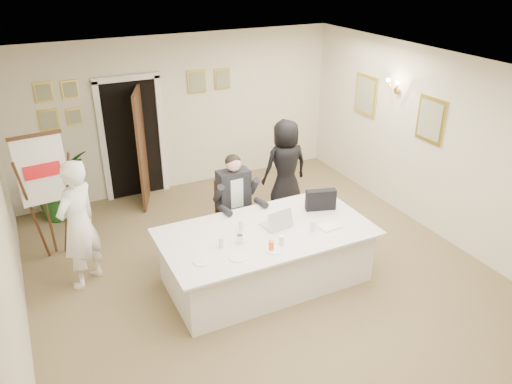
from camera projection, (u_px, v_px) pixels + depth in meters
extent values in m
plane|color=olive|center=(267.00, 281.00, 6.82)|extent=(7.00, 7.00, 0.00)
cube|color=white|center=(270.00, 76.00, 5.59)|extent=(6.00, 7.00, 0.02)
cube|color=#ECE3C7|center=(180.00, 114.00, 9.03)|extent=(6.00, 0.10, 2.80)
cube|color=#ECE3C7|center=(4.00, 245.00, 5.02)|extent=(0.10, 7.00, 2.80)
cube|color=#ECE3C7|center=(448.00, 150.00, 7.39)|extent=(0.10, 7.00, 2.80)
cube|color=black|center=(133.00, 140.00, 8.80)|extent=(0.92, 0.06, 2.10)
cube|color=white|center=(103.00, 145.00, 8.57)|extent=(0.10, 0.06, 2.20)
cube|color=white|center=(162.00, 136.00, 8.99)|extent=(0.10, 0.06, 2.20)
cube|color=#321D10|center=(142.00, 148.00, 8.49)|extent=(0.33, 0.81, 2.02)
cube|color=silver|center=(266.00, 257.00, 6.68)|extent=(2.58, 1.29, 0.75)
cube|color=silver|center=(266.00, 232.00, 6.51)|extent=(2.76, 1.47, 0.03)
cube|color=white|center=(41.00, 170.00, 6.69)|extent=(0.66, 0.26, 0.91)
imported|color=white|center=(79.00, 225.00, 6.41)|extent=(0.77, 0.75, 1.78)
imported|color=black|center=(285.00, 166.00, 8.35)|extent=(0.80, 0.53, 1.61)
imported|color=#1B531D|center=(56.00, 186.00, 8.25)|extent=(1.32, 1.29, 1.11)
cube|color=black|center=(321.00, 200.00, 6.98)|extent=(0.44, 0.23, 0.30)
cube|color=white|center=(330.00, 226.00, 6.58)|extent=(0.30, 0.22, 0.03)
cylinder|color=white|center=(202.00, 261.00, 5.86)|extent=(0.25, 0.25, 0.01)
cylinder|color=white|center=(238.00, 257.00, 5.93)|extent=(0.28, 0.28, 0.01)
cylinder|color=white|center=(274.00, 250.00, 6.08)|extent=(0.27, 0.27, 0.01)
cylinder|color=silver|center=(221.00, 243.00, 6.11)|extent=(0.06, 0.06, 0.14)
cylinder|color=silver|center=(281.00, 241.00, 6.14)|extent=(0.06, 0.06, 0.14)
cylinder|color=silver|center=(313.00, 226.00, 6.48)|extent=(0.09, 0.09, 0.14)
cylinder|color=silver|center=(241.00, 225.00, 6.49)|extent=(0.07, 0.07, 0.14)
cylinder|color=#FF5F15|center=(271.00, 246.00, 6.05)|extent=(0.07, 0.07, 0.13)
cylinder|color=silver|center=(240.00, 239.00, 6.21)|extent=(0.09, 0.09, 0.11)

